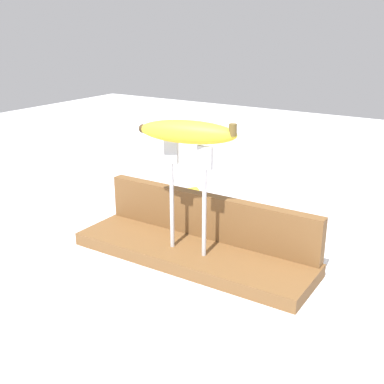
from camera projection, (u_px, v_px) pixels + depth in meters
ground_plane at (192, 260)px, 0.83m from camera, size 3.00×3.00×0.00m
wooden_board at (192, 254)px, 0.82m from camera, size 0.42×0.13×0.02m
board_backstop at (208, 216)px, 0.85m from camera, size 0.41×0.02×0.08m
fork_stand_center at (188, 189)px, 0.77m from camera, size 0.09×0.01×0.18m
banana_raised_center at (187, 132)px, 0.74m from camera, size 0.16×0.08×0.04m
fork_fallen_near at (346, 204)px, 1.07m from camera, size 0.09×0.15×0.01m
banana_chunk_near at (189, 197)px, 1.06m from camera, size 0.06×0.06×0.04m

